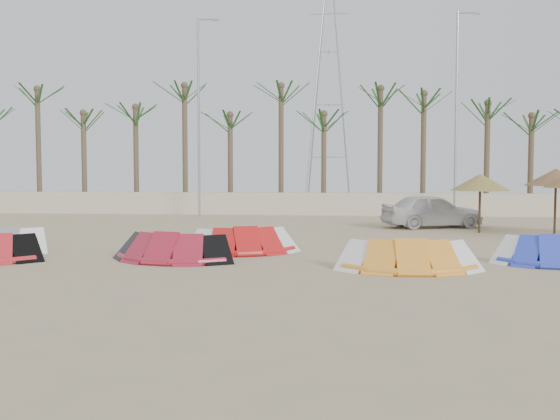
# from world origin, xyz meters

# --- Properties ---
(ground) EXTENTS (120.00, 120.00, 0.00)m
(ground) POSITION_xyz_m (0.00, 0.00, 0.00)
(ground) COLOR tan
(ground) RESTS_ON ground
(boundary_wall) EXTENTS (60.00, 0.30, 1.30)m
(boundary_wall) POSITION_xyz_m (0.00, 22.00, 0.65)
(boundary_wall) COLOR beige
(boundary_wall) RESTS_ON ground
(palm_line) EXTENTS (52.00, 4.00, 7.70)m
(palm_line) POSITION_xyz_m (0.67, 23.50, 6.44)
(palm_line) COLOR brown
(palm_line) RESTS_ON ground
(lamp_b) EXTENTS (1.25, 0.14, 11.00)m
(lamp_b) POSITION_xyz_m (-5.96, 20.00, 5.77)
(lamp_b) COLOR #A5A8AD
(lamp_b) RESTS_ON ground
(lamp_c) EXTENTS (1.25, 0.14, 11.00)m
(lamp_c) POSITION_xyz_m (8.04, 20.00, 5.77)
(lamp_c) COLOR #A5A8AD
(lamp_c) RESTS_ON ground
(pylon) EXTENTS (3.00, 3.00, 14.00)m
(pylon) POSITION_xyz_m (1.00, 28.00, 0.00)
(pylon) COLOR #A5A8AD
(pylon) RESTS_ON ground
(kite_red_mid) EXTENTS (3.79, 2.19, 0.90)m
(kite_red_mid) POSITION_xyz_m (-2.82, 3.33, 0.42)
(kite_red_mid) COLOR #A31D30
(kite_red_mid) RESTS_ON ground
(kite_red_right) EXTENTS (3.75, 2.51, 0.90)m
(kite_red_right) POSITION_xyz_m (-1.02, 5.23, 0.42)
(kite_red_right) COLOR red
(kite_red_right) RESTS_ON ground
(kite_orange) EXTENTS (3.61, 1.65, 0.90)m
(kite_orange) POSITION_xyz_m (3.76, 2.27, 0.42)
(kite_orange) COLOR #FFA02F
(kite_orange) RESTS_ON ground
(kite_blue) EXTENTS (3.15, 2.00, 0.90)m
(kite_blue) POSITION_xyz_m (7.70, 3.58, 0.42)
(kite_blue) COLOR blue
(kite_blue) RESTS_ON ground
(parasol_left) EXTENTS (2.44, 2.44, 2.46)m
(parasol_left) POSITION_xyz_m (7.70, 12.31, 2.11)
(parasol_left) COLOR #4C331E
(parasol_left) RESTS_ON ground
(parasol_right) EXTENTS (2.49, 2.49, 2.68)m
(parasol_right) POSITION_xyz_m (10.69, 12.21, 2.32)
(parasol_right) COLOR #4C331E
(parasol_right) RESTS_ON ground
(car) EXTENTS (4.85, 3.09, 1.54)m
(car) POSITION_xyz_m (6.05, 14.54, 0.77)
(car) COLOR silver
(car) RESTS_ON ground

